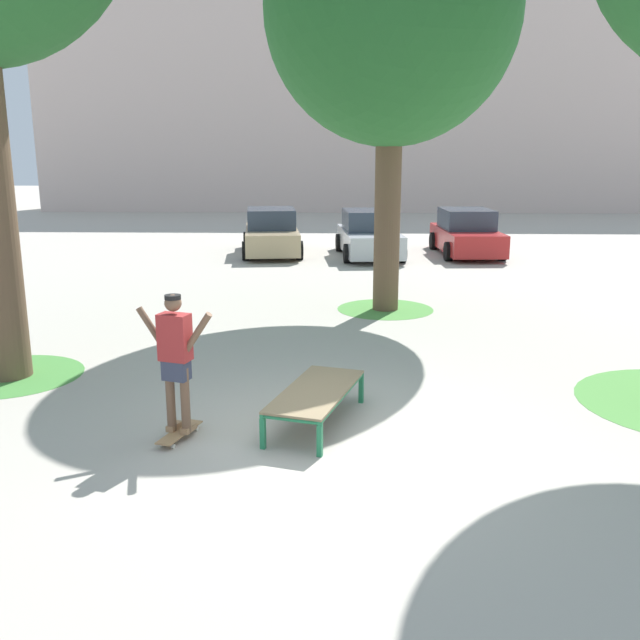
{
  "coord_description": "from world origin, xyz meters",
  "views": [
    {
      "loc": [
        0.3,
        -7.96,
        3.41
      ],
      "look_at": [
        -0.03,
        1.92,
        1.0
      ],
      "focal_mm": 39.31,
      "sensor_mm": 36.0,
      "label": 1
    }
  ],
  "objects_px": {
    "skateboard": "(180,433)",
    "car_red": "(466,234)",
    "skater": "(176,354)",
    "car_tan": "(272,233)",
    "tree_mid_back": "(392,10)",
    "car_silver": "(369,235)",
    "skate_box": "(316,393)"
  },
  "relations": [
    {
      "from": "car_red",
      "to": "tree_mid_back",
      "type": "bearing_deg",
      "value": -110.69
    },
    {
      "from": "car_tan",
      "to": "skate_box",
      "type": "bearing_deg",
      "value": -82.11
    },
    {
      "from": "skater",
      "to": "car_tan",
      "type": "distance_m",
      "value": 15.48
    },
    {
      "from": "tree_mid_back",
      "to": "skate_box",
      "type": "bearing_deg",
      "value": -100.76
    },
    {
      "from": "skater",
      "to": "tree_mid_back",
      "type": "relative_size",
      "value": 0.19
    },
    {
      "from": "skateboard",
      "to": "skater",
      "type": "bearing_deg",
      "value": 72.68
    },
    {
      "from": "skateboard",
      "to": "car_tan",
      "type": "relative_size",
      "value": 0.19
    },
    {
      "from": "skateboard",
      "to": "skate_box",
      "type": "bearing_deg",
      "value": 18.14
    },
    {
      "from": "skater",
      "to": "skate_box",
      "type": "bearing_deg",
      "value": 18.1
    },
    {
      "from": "skateboard",
      "to": "car_red",
      "type": "relative_size",
      "value": 0.19
    },
    {
      "from": "skate_box",
      "to": "tree_mid_back",
      "type": "distance_m",
      "value": 8.85
    },
    {
      "from": "skate_box",
      "to": "car_tan",
      "type": "xyz_separation_m",
      "value": [
        -2.07,
        14.93,
        0.28
      ]
    },
    {
      "from": "skater",
      "to": "car_silver",
      "type": "distance_m",
      "value": 15.27
    },
    {
      "from": "skater",
      "to": "car_silver",
      "type": "xyz_separation_m",
      "value": [
        2.8,
        15.0,
        -0.38
      ]
    },
    {
      "from": "skateboard",
      "to": "car_red",
      "type": "bearing_deg",
      "value": 68.72
    },
    {
      "from": "car_tan",
      "to": "car_silver",
      "type": "distance_m",
      "value": 3.27
    },
    {
      "from": "tree_mid_back",
      "to": "car_tan",
      "type": "height_order",
      "value": "tree_mid_back"
    },
    {
      "from": "skate_box",
      "to": "car_silver",
      "type": "relative_size",
      "value": 0.47
    },
    {
      "from": "car_silver",
      "to": "car_red",
      "type": "xyz_separation_m",
      "value": [
        3.24,
        0.51,
        0.0
      ]
    },
    {
      "from": "skateboard",
      "to": "tree_mid_back",
      "type": "distance_m",
      "value": 9.82
    },
    {
      "from": "tree_mid_back",
      "to": "car_silver",
      "type": "xyz_separation_m",
      "value": [
        -0.09,
        7.82,
        -5.42
      ]
    },
    {
      "from": "skate_box",
      "to": "tree_mid_back",
      "type": "bearing_deg",
      "value": 79.24
    },
    {
      "from": "skate_box",
      "to": "tree_mid_back",
      "type": "height_order",
      "value": "tree_mid_back"
    },
    {
      "from": "skate_box",
      "to": "skater",
      "type": "height_order",
      "value": "skater"
    },
    {
      "from": "skateboard",
      "to": "car_tan",
      "type": "xyz_separation_m",
      "value": [
        -0.43,
        15.47,
        0.61
      ]
    },
    {
      "from": "skateboard",
      "to": "car_silver",
      "type": "xyz_separation_m",
      "value": [
        2.8,
        15.0,
        0.61
      ]
    },
    {
      "from": "tree_mid_back",
      "to": "car_tan",
      "type": "xyz_separation_m",
      "value": [
        -3.33,
        8.29,
        -5.42
      ]
    },
    {
      "from": "skater",
      "to": "tree_mid_back",
      "type": "distance_m",
      "value": 9.24
    },
    {
      "from": "car_tan",
      "to": "car_silver",
      "type": "xyz_separation_m",
      "value": [
        3.24,
        -0.47,
        0.0
      ]
    },
    {
      "from": "skate_box",
      "to": "car_tan",
      "type": "bearing_deg",
      "value": 97.89
    },
    {
      "from": "car_red",
      "to": "car_silver",
      "type": "bearing_deg",
      "value": -170.98
    },
    {
      "from": "skater",
      "to": "car_tan",
      "type": "height_order",
      "value": "skater"
    }
  ]
}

